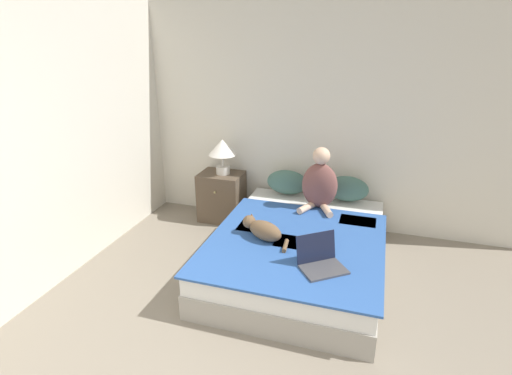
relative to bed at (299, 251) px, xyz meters
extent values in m
cube|color=beige|center=(-0.08, 1.12, 1.07)|extent=(5.04, 0.05, 2.55)
cube|color=beige|center=(-2.12, -0.73, 1.07)|extent=(0.05, 4.64, 2.55)
cube|color=#9E998E|center=(0.00, 0.01, -0.09)|extent=(1.53, 2.09, 0.23)
cube|color=silver|center=(0.00, 0.01, 0.11)|extent=(1.51, 2.06, 0.16)
cube|color=#2D569E|center=(0.00, -0.20, 0.20)|extent=(1.58, 1.67, 0.02)
cube|color=#3D4784|center=(0.51, 0.42, 0.20)|extent=(0.36, 0.24, 0.01)
cube|color=#3D4784|center=(-0.04, -0.21, 0.20)|extent=(0.29, 0.25, 0.01)
cube|color=#3D4784|center=(-0.46, -0.02, 0.20)|extent=(0.29, 0.26, 0.01)
ellipsoid|color=#42665B|center=(-0.34, 0.91, 0.35)|extent=(0.48, 0.23, 0.29)
ellipsoid|color=#42665B|center=(0.34, 0.91, 0.35)|extent=(0.48, 0.23, 0.29)
ellipsoid|color=brown|center=(0.07, 0.64, 0.46)|extent=(0.38, 0.21, 0.50)
sphere|color=#DBB293|center=(0.07, 0.64, 0.79)|extent=(0.18, 0.18, 0.18)
cylinder|color=#DBB293|center=(-0.03, 0.51, 0.24)|extent=(0.18, 0.27, 0.07)
cylinder|color=#DBB293|center=(0.18, 0.51, 0.24)|extent=(0.18, 0.27, 0.07)
ellipsoid|color=brown|center=(-0.28, -0.24, 0.30)|extent=(0.39, 0.30, 0.17)
sphere|color=brown|center=(-0.46, -0.16, 0.32)|extent=(0.12, 0.12, 0.12)
cone|color=brown|center=(-0.47, -0.19, 0.37)|extent=(0.06, 0.06, 0.06)
cone|color=brown|center=(-0.44, -0.13, 0.37)|extent=(0.06, 0.06, 0.06)
cylinder|color=brown|center=(-0.06, -0.33, 0.23)|extent=(0.06, 0.20, 0.04)
cube|color=#424247|center=(0.32, -0.60, 0.22)|extent=(0.42, 0.40, 0.02)
cube|color=black|center=(0.23, -0.48, 0.34)|extent=(0.31, 0.26, 0.24)
cube|color=brown|center=(-1.15, 0.85, 0.10)|extent=(0.52, 0.40, 0.60)
sphere|color=tan|center=(-1.15, 0.64, 0.23)|extent=(0.03, 0.03, 0.03)
cylinder|color=beige|center=(-1.13, 0.85, 0.45)|extent=(0.16, 0.16, 0.09)
cylinder|color=beige|center=(-1.13, 0.85, 0.57)|extent=(0.02, 0.02, 0.14)
cone|color=white|center=(-1.13, 0.85, 0.73)|extent=(0.33, 0.33, 0.19)
camera|label=1|loc=(0.62, -3.38, 1.99)|focal=28.00mm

